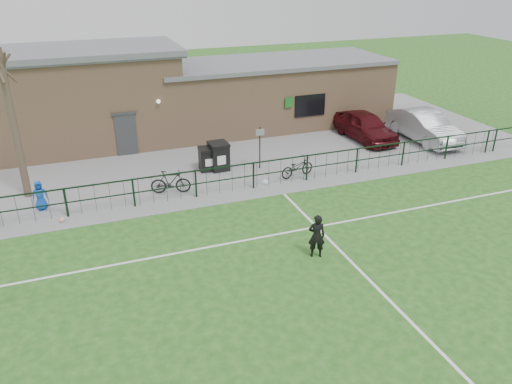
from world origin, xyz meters
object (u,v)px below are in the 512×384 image
object	(u,v)px
bare_tree	(14,127)
car_silver	(424,126)
wheelie_bin_right	(207,160)
ball_ground	(62,220)
bicycle_e	(297,167)
car_maroon	(365,126)
sign_post	(260,148)
wheelie_bin_left	(219,157)
spectator_child	(40,195)
bicycle_d	(171,182)

from	to	relation	value
bare_tree	car_silver	world-z (taller)	bare_tree
wheelie_bin_right	ball_ground	distance (m)	7.11
bicycle_e	ball_ground	distance (m)	10.05
wheelie_bin_right	car_maroon	xyz separation A→B (m)	(9.18, 1.26, 0.25)
sign_post	bicycle_e	bearing A→B (deg)	-51.10
wheelie_bin_right	bicycle_e	bearing A→B (deg)	-27.08
bare_tree	ball_ground	distance (m)	4.27
wheelie_bin_left	bare_tree	bearing A→B (deg)	177.56
bare_tree	wheelie_bin_left	world-z (taller)	bare_tree
wheelie_bin_left	spectator_child	size ratio (longest dim) A/B	1.01
spectator_child	ball_ground	xyz separation A→B (m)	(0.70, -1.35, -0.51)
car_maroon	bicycle_e	xyz separation A→B (m)	(-5.59, -3.40, -0.31)
spectator_child	ball_ground	distance (m)	1.61
bare_tree	wheelie_bin_right	bearing A→B (deg)	1.19
ball_ground	bare_tree	bearing A→B (deg)	113.73
wheelie_bin_right	car_maroon	size ratio (longest dim) A/B	0.23
bare_tree	wheelie_bin_left	size ratio (longest dim) A/B	4.95
wheelie_bin_left	wheelie_bin_right	xyz separation A→B (m)	(-0.55, 0.10, -0.11)
bare_tree	wheelie_bin_left	xyz separation A→B (m)	(8.22, 0.06, -2.37)
wheelie_bin_right	bicycle_d	size ratio (longest dim) A/B	0.60
spectator_child	wheelie_bin_right	bearing A→B (deg)	10.26
car_maroon	bicycle_d	size ratio (longest dim) A/B	2.64
bare_tree	wheelie_bin_right	world-z (taller)	bare_tree
car_silver	bicycle_d	bearing A→B (deg)	-172.20
wheelie_bin_right	car_silver	xyz separation A→B (m)	(12.02, 0.01, 0.30)
bare_tree	bicycle_e	size ratio (longest dim) A/B	3.57
car_maroon	spectator_child	world-z (taller)	car_maroon
wheelie_bin_right	bicycle_d	distance (m)	2.83
wheelie_bin_left	bicycle_d	xyz separation A→B (m)	(-2.62, -1.83, -0.11)
bare_tree	car_maroon	distance (m)	17.06
bare_tree	car_maroon	world-z (taller)	bare_tree
bicycle_d	bicycle_e	size ratio (longest dim) A/B	0.99
bare_tree	ball_ground	world-z (taller)	bare_tree
wheelie_bin_right	sign_post	distance (m)	2.51
bicycle_e	spectator_child	bearing A→B (deg)	75.87
wheelie_bin_right	spectator_child	bearing A→B (deg)	-163.02
wheelie_bin_left	car_maroon	distance (m)	8.74
wheelie_bin_right	spectator_child	distance (m)	7.31
wheelie_bin_right	bicycle_d	bearing A→B (deg)	-133.40
sign_post	ball_ground	world-z (taller)	sign_post
ball_ground	wheelie_bin_right	bearing A→B (deg)	25.27
wheelie_bin_left	bicycle_e	xyz separation A→B (m)	(3.05, -2.04, -0.17)
car_silver	wheelie_bin_right	bearing A→B (deg)	-179.97
wheelie_bin_right	ball_ground	world-z (taller)	wheelie_bin_right
sign_post	ball_ground	size ratio (longest dim) A/B	9.62
spectator_child	sign_post	bearing A→B (deg)	3.28
sign_post	ball_ground	bearing A→B (deg)	-164.75
car_silver	bicycle_e	bearing A→B (deg)	-165.70
wheelie_bin_left	bicycle_d	bearing A→B (deg)	-147.99
bare_tree	bicycle_e	xyz separation A→B (m)	(11.27, -1.98, -2.54)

